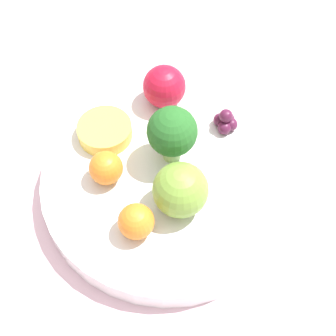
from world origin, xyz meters
name	(u,v)px	position (x,y,z in m)	size (l,w,h in m)	color
ground_plane	(168,197)	(0.00, 0.00, 0.00)	(6.00, 6.00, 0.00)	gray
table_surface	(168,192)	(0.00, 0.00, 0.01)	(1.20, 1.20, 0.02)	silver
bowl	(168,181)	(0.00, 0.00, 0.03)	(0.26, 0.26, 0.03)	white
broccoli	(172,133)	(-0.02, -0.01, 0.09)	(0.05, 0.05, 0.07)	#8CB76B
apple_red	(164,87)	(-0.09, -0.05, 0.07)	(0.05, 0.05, 0.05)	#B7142D
apple_green	(180,190)	(0.03, 0.03, 0.08)	(0.05, 0.05, 0.05)	olive
orange_front	(137,222)	(0.07, 0.00, 0.07)	(0.03, 0.03, 0.03)	orange
orange_back	(106,168)	(0.03, -0.05, 0.07)	(0.03, 0.03, 0.03)	orange
grape_cluster	(226,121)	(-0.08, 0.03, 0.06)	(0.03, 0.03, 0.03)	#511938
small_cup	(105,131)	(-0.02, -0.08, 0.06)	(0.06, 0.06, 0.02)	#F4CC4C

